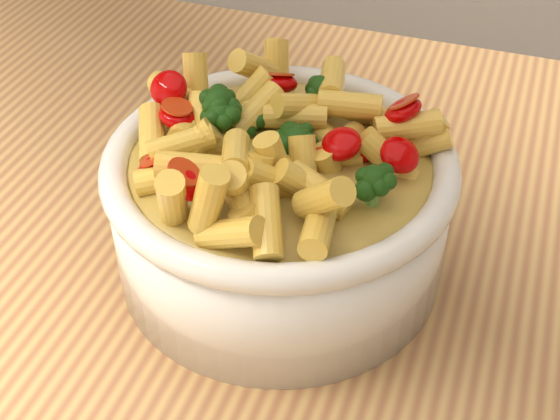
% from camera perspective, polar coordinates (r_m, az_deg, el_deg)
% --- Properties ---
extents(table, '(1.20, 0.80, 0.90)m').
position_cam_1_polar(table, '(0.68, -6.68, -8.99)').
color(table, tan).
rests_on(table, ground).
extents(serving_bowl, '(0.24, 0.24, 0.11)m').
position_cam_1_polar(serving_bowl, '(0.56, 0.00, 0.10)').
color(serving_bowl, white).
rests_on(serving_bowl, table).
extents(pasta_salad, '(0.19, 0.19, 0.04)m').
position_cam_1_polar(pasta_salad, '(0.52, 0.00, 5.68)').
color(pasta_salad, '#FFD650').
rests_on(pasta_salad, serving_bowl).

